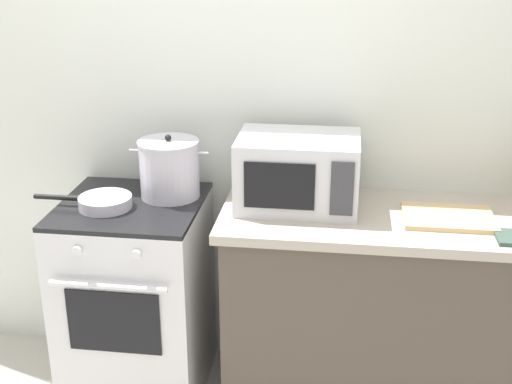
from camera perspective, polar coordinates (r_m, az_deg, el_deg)
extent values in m
cube|color=silver|center=(3.08, 2.91, 6.73)|extent=(4.40, 0.10, 2.50)
cube|color=#4C4238|center=(3.08, 13.43, -10.28)|extent=(1.64, 0.56, 0.88)
cube|color=#ADA393|center=(2.87, 14.20, -2.40)|extent=(1.70, 0.60, 0.04)
cube|color=silver|center=(3.16, -9.93, -8.86)|extent=(0.60, 0.60, 0.90)
cube|color=black|center=(2.96, -10.48, -1.12)|extent=(0.60, 0.60, 0.02)
cube|color=black|center=(2.88, -11.80, -10.61)|extent=(0.39, 0.01, 0.28)
cylinder|color=silver|center=(2.77, -12.25, -7.71)|extent=(0.48, 0.02, 0.02)
cylinder|color=silver|center=(2.76, -14.71, -4.76)|extent=(0.04, 0.02, 0.04)
cylinder|color=silver|center=(2.68, -9.93, -5.14)|extent=(0.04, 0.02, 0.04)
cylinder|color=silver|center=(2.97, -7.23, 1.83)|extent=(0.26, 0.26, 0.24)
cylinder|color=silver|center=(2.93, -7.34, 4.15)|extent=(0.26, 0.26, 0.01)
sphere|color=black|center=(2.93, -7.36, 4.52)|extent=(0.03, 0.03, 0.03)
cylinder|color=silver|center=(2.99, -10.07, 3.46)|extent=(0.05, 0.01, 0.01)
cylinder|color=silver|center=(2.91, -4.47, 3.26)|extent=(0.05, 0.01, 0.01)
cylinder|color=silver|center=(2.92, -12.47, -0.83)|extent=(0.22, 0.22, 0.05)
cylinder|color=black|center=(3.00, -16.29, -0.44)|extent=(0.20, 0.02, 0.02)
cube|color=silver|center=(2.85, 3.53, 1.73)|extent=(0.50, 0.36, 0.30)
cube|color=black|center=(2.68, 1.95, 0.49)|extent=(0.28, 0.01, 0.19)
cube|color=#38383D|center=(2.67, 7.20, 0.24)|extent=(0.09, 0.01, 0.22)
cube|color=tan|center=(2.85, 15.77, -2.07)|extent=(0.36, 0.26, 0.02)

